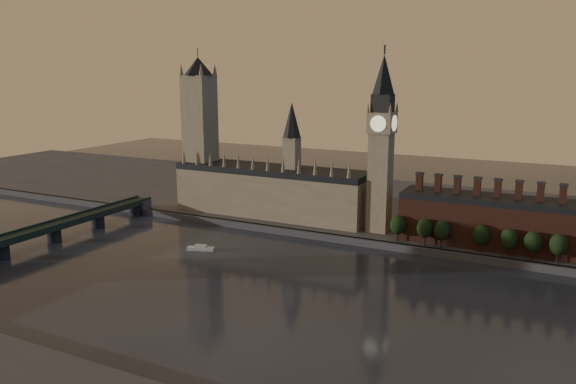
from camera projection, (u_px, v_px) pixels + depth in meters
name	position (u px, v px, depth m)	size (l,w,h in m)	color
ground	(277.00, 300.00, 242.17)	(900.00, 900.00, 0.00)	black
north_bank	(394.00, 208.00, 397.16)	(900.00, 182.00, 4.00)	#45454A
palace_of_westminster	(272.00, 189.00, 366.28)	(130.00, 30.30, 74.00)	gray
victoria_tower	(200.00, 128.00, 382.95)	(24.00, 24.00, 108.00)	gray
big_ben	(381.00, 142.00, 321.83)	(15.00, 15.00, 107.00)	gray
chimney_block	(505.00, 222.00, 299.22)	(110.00, 25.00, 37.00)	#552C20
embankment_tree_0	(398.00, 225.00, 310.31)	(8.60, 8.60, 14.88)	black
embankment_tree_1	(425.00, 228.00, 303.37)	(8.60, 8.60, 14.88)	black
embankment_tree_2	(442.00, 230.00, 299.30)	(8.60, 8.60, 14.88)	black
embankment_tree_3	(481.00, 235.00, 291.40)	(8.60, 8.60, 14.88)	black
embankment_tree_4	(509.00, 239.00, 284.30)	(8.60, 8.60, 14.88)	black
embankment_tree_5	(533.00, 242.00, 279.32)	(8.60, 8.60, 14.88)	black
embankment_tree_6	(559.00, 245.00, 274.87)	(8.60, 8.60, 14.88)	black
westminster_bridge	(24.00, 238.00, 306.50)	(14.00, 200.00, 11.55)	#1B2925
river_boat	(201.00, 248.00, 309.27)	(15.51, 9.09, 2.99)	silver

